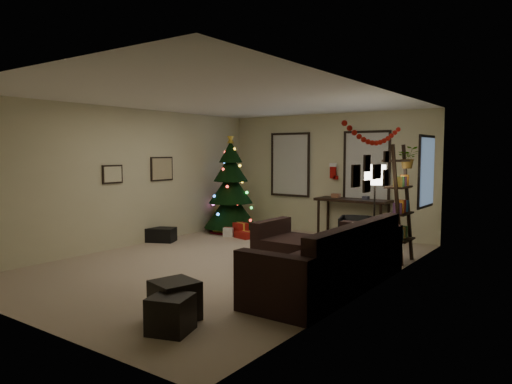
% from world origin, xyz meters
% --- Properties ---
extents(floor, '(7.00, 7.00, 0.00)m').
position_xyz_m(floor, '(0.00, 0.00, 0.00)').
color(floor, tan).
rests_on(floor, ground).
extents(ceiling, '(7.00, 7.00, 0.00)m').
position_xyz_m(ceiling, '(0.00, 0.00, 2.70)').
color(ceiling, white).
rests_on(ceiling, floor).
extents(wall_back, '(5.00, 0.00, 5.00)m').
position_xyz_m(wall_back, '(0.00, 3.50, 1.35)').
color(wall_back, beige).
rests_on(wall_back, floor).
extents(wall_front, '(5.00, 0.00, 5.00)m').
position_xyz_m(wall_front, '(0.00, -3.50, 1.35)').
color(wall_front, beige).
rests_on(wall_front, floor).
extents(wall_left, '(0.00, 7.00, 7.00)m').
position_xyz_m(wall_left, '(-2.50, 0.00, 1.35)').
color(wall_left, beige).
rests_on(wall_left, floor).
extents(wall_right, '(0.00, 7.00, 7.00)m').
position_xyz_m(wall_right, '(2.50, 0.00, 1.35)').
color(wall_right, beige).
rests_on(wall_right, floor).
extents(window_back_left, '(1.05, 0.06, 1.50)m').
position_xyz_m(window_back_left, '(-0.95, 3.47, 1.55)').
color(window_back_left, '#728CB2').
rests_on(window_back_left, wall_back).
extents(window_back_right, '(1.05, 0.06, 1.50)m').
position_xyz_m(window_back_right, '(0.95, 3.47, 1.55)').
color(window_back_right, '#728CB2').
rests_on(window_back_right, wall_back).
extents(window_right_wall, '(0.06, 0.90, 1.30)m').
position_xyz_m(window_right_wall, '(2.47, 2.55, 1.50)').
color(window_right_wall, '#728CB2').
rests_on(window_right_wall, wall_right).
extents(christmas_tree, '(1.23, 1.23, 2.29)m').
position_xyz_m(christmas_tree, '(-1.90, 2.40, 0.95)').
color(christmas_tree, black).
rests_on(christmas_tree, floor).
extents(presents, '(1.50, 1.05, 0.30)m').
position_xyz_m(presents, '(-1.45, 2.32, 0.12)').
color(presents, '#14591E').
rests_on(presents, floor).
extents(sofa, '(2.08, 3.00, 0.92)m').
position_xyz_m(sofa, '(1.81, -0.17, 0.30)').
color(sofa, black).
rests_on(sofa, floor).
extents(pillow_red_a, '(0.17, 0.41, 0.40)m').
position_xyz_m(pillow_red_a, '(2.21, -1.11, 0.64)').
color(pillow_red_a, maroon).
rests_on(pillow_red_a, sofa).
extents(pillow_red_b, '(0.17, 0.42, 0.41)m').
position_xyz_m(pillow_red_b, '(2.21, -0.14, 0.64)').
color(pillow_red_b, maroon).
rests_on(pillow_red_b, sofa).
extents(pillow_cream, '(0.26, 0.42, 0.41)m').
position_xyz_m(pillow_cream, '(2.21, 0.06, 0.63)').
color(pillow_cream, beige).
rests_on(pillow_cream, sofa).
extents(ottoman_near, '(0.55, 0.55, 0.43)m').
position_xyz_m(ottoman_near, '(1.18, -2.46, 0.21)').
color(ottoman_near, black).
rests_on(ottoman_near, floor).
extents(ottoman_far, '(0.51, 0.51, 0.38)m').
position_xyz_m(ottoman_far, '(1.43, -2.76, 0.19)').
color(ottoman_far, black).
rests_on(ottoman_far, floor).
extents(desk, '(1.59, 0.57, 0.86)m').
position_xyz_m(desk, '(0.76, 3.22, 0.76)').
color(desk, black).
rests_on(desk, floor).
extents(desk_chair, '(0.71, 0.69, 0.59)m').
position_xyz_m(desk_chair, '(1.12, 2.57, 0.30)').
color(desk_chair, black).
rests_on(desk_chair, floor).
extents(bookshelf, '(0.30, 0.58, 1.98)m').
position_xyz_m(bookshelf, '(2.30, 1.69, 0.96)').
color(bookshelf, black).
rests_on(bookshelf, floor).
extents(potted_plant, '(0.55, 0.52, 0.49)m').
position_xyz_m(potted_plant, '(2.30, 1.99, 1.81)').
color(potted_plant, '#4C4C4C').
rests_on(potted_plant, bookshelf).
extents(floor_lamp, '(0.35, 0.35, 1.64)m').
position_xyz_m(floor_lamp, '(1.95, 1.40, 1.37)').
color(floor_lamp, black).
rests_on(floor_lamp, floor).
extents(art_map, '(0.04, 0.60, 0.50)m').
position_xyz_m(art_map, '(-2.48, 0.81, 1.50)').
color(art_map, black).
rests_on(art_map, wall_left).
extents(art_abstract, '(0.04, 0.45, 0.35)m').
position_xyz_m(art_abstract, '(-2.48, -0.44, 1.43)').
color(art_abstract, black).
rests_on(art_abstract, wall_left).
extents(gallery, '(0.03, 1.25, 0.54)m').
position_xyz_m(gallery, '(2.48, -0.07, 1.57)').
color(gallery, black).
rests_on(gallery, wall_right).
extents(garland, '(0.08, 1.90, 0.30)m').
position_xyz_m(garland, '(2.45, 0.06, 2.09)').
color(garland, '#A5140C').
rests_on(garland, wall_right).
extents(stocking_left, '(0.20, 0.05, 0.36)m').
position_xyz_m(stocking_left, '(-0.14, 3.53, 1.56)').
color(stocking_left, '#990F0C').
rests_on(stocking_left, wall_back).
extents(stocking_right, '(0.20, 0.05, 0.36)m').
position_xyz_m(stocking_right, '(0.19, 3.44, 1.43)').
color(stocking_right, '#990F0C').
rests_on(stocking_right, wall_back).
extents(storage_bin, '(0.68, 0.59, 0.29)m').
position_xyz_m(storage_bin, '(-2.33, 0.62, 0.14)').
color(storage_bin, black).
rests_on(storage_bin, floor).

